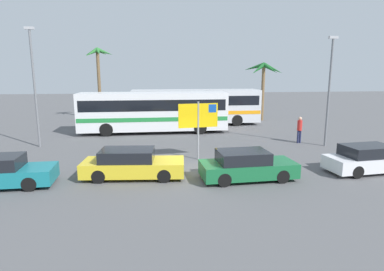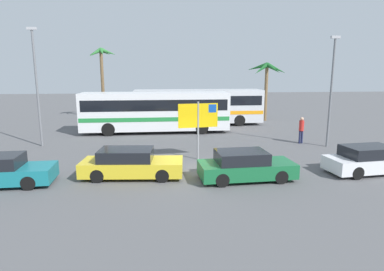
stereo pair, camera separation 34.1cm
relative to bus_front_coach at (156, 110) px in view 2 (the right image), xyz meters
The scene contains 12 objects.
ground 11.06m from the bus_front_coach, 79.92° to the right, with size 120.00×120.00×0.00m, color #565659.
bus_front_coach is the anchor object (origin of this frame).
bus_rear_coach 5.20m from the bus_front_coach, 42.01° to the left, with size 11.50×2.64×3.17m.
ferry_sign 8.86m from the bus_front_coach, 74.32° to the right, with size 2.19×0.36×3.20m.
car_white 15.70m from the bus_front_coach, 48.99° to the right, with size 4.56×2.06×1.32m.
car_yellow 11.35m from the bus_front_coach, 95.60° to the right, with size 4.72×2.12×1.32m.
car_green 12.85m from the bus_front_coach, 71.72° to the right, with size 4.31×1.93×1.32m.
pedestrian_crossing_lot 11.09m from the bus_front_coach, 28.00° to the right, with size 0.32×0.32×1.80m.
lamp_post_left_side 12.87m from the bus_front_coach, 29.45° to the right, with size 0.56×0.20×6.93m.
lamp_post_right_side 8.80m from the bus_front_coach, 150.38° to the right, with size 0.56×0.20×7.45m.
palm_tree_seaside 10.58m from the bus_front_coach, 122.73° to the left, with size 2.93×2.94×7.14m.
palm_tree_inland 12.31m from the bus_front_coach, 26.11° to the left, with size 3.72×3.70×5.67m.
Camera 2 is at (-1.73, -15.02, 4.77)m, focal length 30.33 mm.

